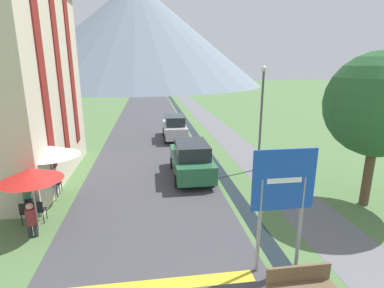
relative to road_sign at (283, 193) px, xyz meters
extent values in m
plane|color=#517542|center=(-0.98, 16.31, -2.31)|extent=(160.00, 160.00, 0.00)
cube|color=#424247|center=(-3.48, 26.31, -2.31)|extent=(6.40, 60.00, 0.01)
cube|color=slate|center=(2.62, 26.31, -2.31)|extent=(2.20, 60.00, 0.01)
cube|color=black|center=(0.22, 26.31, -2.31)|extent=(0.60, 60.00, 0.00)
cube|color=yellow|center=(-3.48, -0.19, -2.31)|extent=(5.44, 0.44, 0.01)
cone|color=slate|center=(-5.92, 79.16, 10.93)|extent=(66.29, 66.29, 26.48)
cube|color=maroon|center=(-7.50, 5.96, 2.74)|extent=(0.06, 0.70, 7.58)
cube|color=maroon|center=(-7.50, 8.31, 2.74)|extent=(0.06, 0.70, 7.58)
cube|color=maroon|center=(-7.50, 10.65, 2.74)|extent=(0.06, 0.70, 7.58)
cylinder|color=gray|center=(-0.59, 0.01, -0.95)|extent=(0.10, 0.10, 2.72)
cylinder|color=gray|center=(0.59, 0.01, -0.95)|extent=(0.10, 0.10, 2.72)
cube|color=#1947B7|center=(0.00, -0.01, 0.36)|extent=(1.71, 0.05, 1.66)
cube|color=white|center=(0.00, -0.04, 0.36)|extent=(0.94, 0.02, 0.14)
cube|color=brown|center=(0.22, -0.79, -1.89)|extent=(1.70, 0.08, 0.45)
cube|color=#28663D|center=(-1.38, 7.49, -1.59)|extent=(1.82, 4.35, 0.84)
cube|color=#23282D|center=(-1.38, 7.28, -0.83)|extent=(1.55, 2.39, 0.68)
cylinder|color=black|center=(-2.25, 8.84, -2.01)|extent=(0.18, 0.60, 0.60)
cylinder|color=black|center=(-0.51, 8.84, -2.01)|extent=(0.18, 0.60, 0.60)
cylinder|color=black|center=(-2.25, 6.14, -2.01)|extent=(0.18, 0.60, 0.60)
cylinder|color=black|center=(-0.51, 6.14, -2.01)|extent=(0.18, 0.60, 0.60)
cube|color=#B2B2B7|center=(-1.53, 15.59, -1.59)|extent=(1.60, 4.23, 0.84)
cube|color=#23282D|center=(-1.53, 15.38, -0.83)|extent=(1.36, 2.33, 0.68)
cylinder|color=black|center=(-2.29, 16.90, -2.01)|extent=(0.18, 0.60, 0.60)
cylinder|color=black|center=(-0.76, 16.90, -2.01)|extent=(0.18, 0.60, 0.60)
cylinder|color=black|center=(-2.29, 14.28, -2.01)|extent=(0.18, 0.60, 0.60)
cylinder|color=black|center=(-0.76, 14.28, -2.01)|extent=(0.18, 0.60, 0.60)
cube|color=black|center=(-7.47, 3.71, -1.86)|extent=(0.40, 0.40, 0.04)
cube|color=black|center=(-7.47, 3.53, -1.66)|extent=(0.40, 0.04, 0.40)
cylinder|color=black|center=(-7.64, 3.88, -2.09)|extent=(0.03, 0.03, 0.45)
cylinder|color=black|center=(-7.30, 3.88, -2.09)|extent=(0.03, 0.03, 0.45)
cylinder|color=black|center=(-7.64, 3.54, -2.09)|extent=(0.03, 0.03, 0.45)
cylinder|color=black|center=(-7.30, 3.54, -2.09)|extent=(0.03, 0.03, 0.45)
cube|color=black|center=(-7.60, 6.26, -1.86)|extent=(0.40, 0.40, 0.04)
cube|color=black|center=(-7.60, 6.08, -1.66)|extent=(0.40, 0.04, 0.40)
cylinder|color=black|center=(-7.77, 6.43, -2.09)|extent=(0.03, 0.03, 0.45)
cylinder|color=black|center=(-7.43, 6.43, -2.09)|extent=(0.03, 0.03, 0.45)
cylinder|color=black|center=(-7.77, 6.09, -2.09)|extent=(0.03, 0.03, 0.45)
cylinder|color=black|center=(-7.43, 6.09, -2.09)|extent=(0.03, 0.03, 0.45)
cube|color=black|center=(-7.83, 3.65, -1.86)|extent=(0.40, 0.40, 0.04)
cube|color=black|center=(-7.83, 3.47, -1.66)|extent=(0.40, 0.04, 0.40)
cylinder|color=black|center=(-8.00, 3.82, -2.09)|extent=(0.03, 0.03, 0.45)
cylinder|color=black|center=(-7.66, 3.82, -2.09)|extent=(0.03, 0.03, 0.45)
cylinder|color=black|center=(-8.00, 3.48, -2.09)|extent=(0.03, 0.03, 0.45)
cylinder|color=black|center=(-7.66, 3.48, -2.09)|extent=(0.03, 0.03, 0.45)
cylinder|color=#B7B2A8|center=(-7.33, 3.08, -1.23)|extent=(0.06, 0.06, 2.16)
cone|color=red|center=(-7.33, 3.08, -0.25)|extent=(2.02, 2.02, 0.41)
cylinder|color=#B7B2A8|center=(-7.40, 5.41, -1.16)|extent=(0.06, 0.06, 2.29)
cone|color=silver|center=(-7.40, 5.41, -0.12)|extent=(2.30, 2.30, 0.41)
cylinder|color=#282833|center=(-7.45, 2.68, -2.08)|extent=(0.14, 0.14, 0.46)
cylinder|color=#282833|center=(-7.27, 2.68, -2.08)|extent=(0.14, 0.14, 0.46)
cylinder|color=maroon|center=(-7.36, 2.68, -1.58)|extent=(0.32, 0.32, 0.55)
sphere|color=tan|center=(-7.36, 2.68, -1.20)|extent=(0.22, 0.22, 0.22)
cylinder|color=#282833|center=(-7.97, 3.93, -1.88)|extent=(0.14, 0.14, 0.87)
cylinder|color=#282833|center=(-7.79, 3.93, -1.88)|extent=(0.14, 0.14, 0.87)
cylinder|color=#386B47|center=(-7.88, 3.93, -1.14)|extent=(0.32, 0.32, 0.60)
sphere|color=beige|center=(-7.88, 3.93, -0.74)|extent=(0.22, 0.22, 0.22)
cylinder|color=#282833|center=(-7.68, 5.79, -2.08)|extent=(0.14, 0.14, 0.46)
cylinder|color=#282833|center=(-7.50, 5.79, -2.08)|extent=(0.14, 0.14, 0.46)
cylinder|color=navy|center=(-7.59, 5.79, -1.58)|extent=(0.32, 0.32, 0.55)
sphere|color=beige|center=(-7.59, 5.79, -1.21)|extent=(0.22, 0.22, 0.22)
cylinder|color=#515156|center=(2.37, 7.93, 0.30)|extent=(0.12, 0.12, 5.22)
sphere|color=silver|center=(2.37, 7.93, 3.03)|extent=(0.28, 0.28, 0.28)
cylinder|color=brown|center=(5.19, 3.31, -1.11)|extent=(0.36, 0.36, 2.41)
sphere|color=#285B2D|center=(5.19, 3.31, 1.79)|extent=(3.98, 3.98, 3.98)
camera|label=1|loc=(-3.38, -6.82, 3.26)|focal=28.00mm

